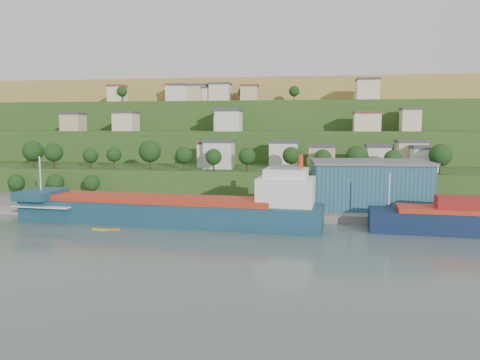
% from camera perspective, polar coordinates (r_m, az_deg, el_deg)
% --- Properties ---
extents(ground, '(500.00, 500.00, 0.00)m').
position_cam_1_polar(ground, '(108.88, -8.20, -6.27)').
color(ground, '#4E5F59').
rests_on(ground, ground).
extents(quay, '(220.00, 26.00, 4.00)m').
position_cam_1_polar(quay, '(132.07, 3.79, -3.93)').
color(quay, slate).
rests_on(quay, ground).
extents(pebble_beach, '(40.00, 18.00, 2.40)m').
position_cam_1_polar(pebble_beach, '(152.67, -25.78, -3.14)').
color(pebble_beach, slate).
rests_on(pebble_beach, ground).
extents(hillside, '(360.00, 210.69, 96.00)m').
position_cam_1_polar(hillside, '(272.94, 2.32, 1.58)').
color(hillside, '#284719').
rests_on(hillside, ground).
extents(cargo_ship_near, '(77.06, 17.20, 19.63)m').
position_cam_1_polar(cargo_ship_near, '(117.00, -7.70, -3.79)').
color(cargo_ship_near, '#123546').
rests_on(cargo_ship_near, ground).
extents(warehouse, '(32.28, 21.17, 12.80)m').
position_cam_1_polar(warehouse, '(132.34, 15.44, -0.44)').
color(warehouse, '#1E495A').
rests_on(warehouse, quay).
extents(caravan, '(6.40, 3.99, 2.78)m').
position_cam_1_polar(caravan, '(152.22, -24.15, -2.10)').
color(caravan, silver).
rests_on(caravan, pebble_beach).
extents(dinghy, '(4.44, 2.86, 0.83)m').
position_cam_1_polar(dinghy, '(143.11, -22.07, -2.93)').
color(dinghy, silver).
rests_on(dinghy, pebble_beach).
extents(kayak_orange, '(3.45, 1.22, 0.85)m').
position_cam_1_polar(kayak_orange, '(113.74, -15.26, -5.75)').
color(kayak_orange, orange).
rests_on(kayak_orange, ground).
extents(kayak_yellow, '(3.56, 1.36, 0.88)m').
position_cam_1_polar(kayak_yellow, '(114.51, -16.78, -5.71)').
color(kayak_yellow, yellow).
rests_on(kayak_yellow, ground).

